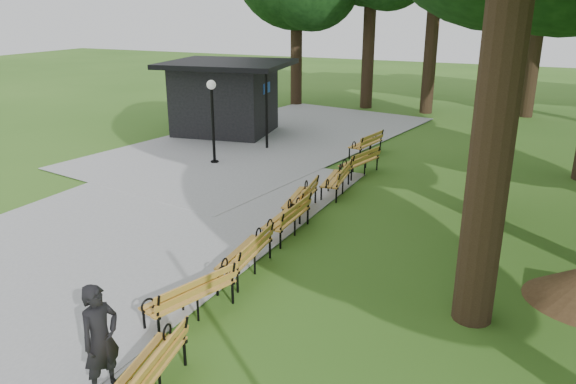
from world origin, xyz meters
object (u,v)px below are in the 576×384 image
at_px(person, 101,340).
at_px(bench_7, 336,179).
at_px(bench_2, 145,371).
at_px(bench_8, 359,162).
at_px(bench_5, 287,218).
at_px(bench_3, 189,295).
at_px(bench_6, 300,198).
at_px(bench_9, 366,144).
at_px(lamp_post, 212,104).
at_px(kiosk, 225,98).
at_px(bench_4, 245,253).

bearing_deg(person, bench_7, 8.11).
height_order(bench_2, bench_8, same).
relative_size(person, bench_5, 0.89).
bearing_deg(bench_3, bench_6, -159.17).
height_order(person, bench_6, person).
relative_size(person, bench_7, 0.89).
xyz_separation_m(bench_6, bench_7, (0.29, 1.99, 0.00)).
relative_size(person, bench_6, 0.89).
height_order(bench_7, bench_8, same).
distance_m(bench_3, bench_5, 4.13).
relative_size(bench_6, bench_9, 1.00).
bearing_deg(bench_3, lamp_post, -132.48).
xyz_separation_m(bench_2, bench_5, (-0.65, 6.21, 0.00)).
bearing_deg(bench_3, bench_7, -162.05).
bearing_deg(bench_3, person, 18.74).
bearing_deg(kiosk, bench_4, -66.18).
relative_size(bench_6, bench_8, 1.00).
distance_m(bench_3, bench_9, 12.16).
relative_size(lamp_post, bench_6, 1.54).
height_order(bench_4, bench_9, same).
height_order(person, bench_3, person).
height_order(lamp_post, bench_5, lamp_post).
distance_m(lamp_post, bench_6, 5.98).
xyz_separation_m(kiosk, bench_7, (7.13, -5.66, -1.12)).
bearing_deg(bench_9, bench_5, 13.76).
bearing_deg(bench_7, person, -6.56).
height_order(bench_3, bench_9, same).
bearing_deg(kiosk, bench_7, -47.01).
distance_m(bench_4, bench_9, 10.24).
distance_m(person, lamp_post, 12.18).
bearing_deg(person, bench_9, 10.06).
distance_m(kiosk, bench_3, 15.04).
distance_m(person, bench_4, 4.14).
height_order(bench_3, bench_5, same).
distance_m(bench_5, bench_9, 8.04).
relative_size(kiosk, bench_6, 2.61).
height_order(bench_5, bench_8, same).
xyz_separation_m(person, bench_6, (-0.28, 7.76, -0.41)).
distance_m(person, bench_5, 6.33).
xyz_separation_m(lamp_post, bench_2, (5.63, -10.92, -1.68)).
distance_m(bench_5, bench_6, 1.46).
relative_size(person, bench_9, 0.89).
bearing_deg(person, kiosk, 32.96).
bearing_deg(bench_9, person, 12.38).
height_order(kiosk, bench_7, kiosk).
xyz_separation_m(bench_3, bench_5, (0.01, 4.13, 0.00)).
bearing_deg(bench_4, bench_6, -178.69).
distance_m(bench_2, bench_5, 6.24).
height_order(kiosk, bench_8, kiosk).
height_order(kiosk, bench_6, kiosk).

